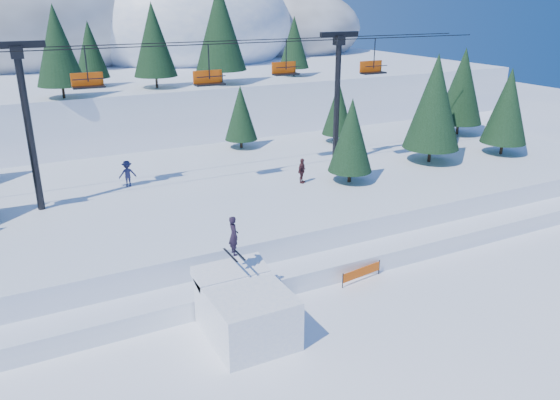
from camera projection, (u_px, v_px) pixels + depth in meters
name	position (u px, v px, depth m)	size (l,w,h in m)	color
ground	(304.00, 357.00, 24.32)	(160.00, 160.00, 0.00)	white
mid_shelf	(180.00, 205.00, 38.92)	(70.00, 22.00, 2.50)	white
berm	(235.00, 272.00, 30.81)	(70.00, 6.00, 1.10)	white
mountain_ridge	(29.00, 39.00, 80.08)	(119.00, 60.87, 26.46)	white
jump_kicker	(246.00, 310.00, 25.51)	(3.61, 4.92, 5.51)	white
chairlift	(186.00, 90.00, 36.59)	(46.00, 3.21, 10.28)	black
conifer_stand	(200.00, 125.00, 37.90)	(62.31, 15.96, 8.89)	black
distant_skiers	(208.00, 170.00, 39.40)	(31.53, 8.36, 1.88)	#213B3E
banner_near	(361.00, 272.00, 30.74)	(2.83, 0.46, 0.90)	black
banner_far	(382.00, 255.00, 32.83)	(2.66, 1.10, 0.90)	black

